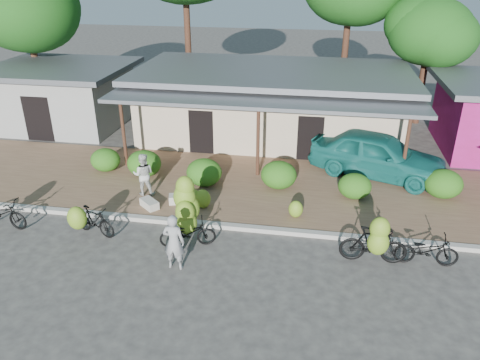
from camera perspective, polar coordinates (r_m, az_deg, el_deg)
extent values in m
plane|color=#3D3B39|center=(13.89, -1.38, -10.30)|extent=(100.00, 100.00, 0.00)
cube|color=#89664A|center=(18.09, 1.65, -0.97)|extent=(60.00, 6.00, 0.12)
cube|color=#A8A399|center=(15.49, 0.04, -5.80)|extent=(60.00, 0.25, 0.15)
cube|color=#C6B195|center=(23.11, 3.87, 8.93)|extent=(12.00, 6.00, 3.10)
cube|color=slate|center=(22.69, 4.00, 12.99)|extent=(13.00, 7.00, 0.25)
cube|color=black|center=(20.46, 2.93, 5.41)|extent=(1.40, 0.12, 2.20)
cube|color=slate|center=(18.91, 2.65, 9.46)|extent=(13.00, 2.00, 0.15)
cylinder|color=#462A1C|center=(20.00, -13.97, 5.18)|extent=(0.14, 0.14, 2.85)
cylinder|color=#462A1C|center=(18.54, 2.20, 4.31)|extent=(0.14, 0.14, 2.85)
cylinder|color=#462A1C|center=(18.71, 19.47, 3.01)|extent=(0.14, 0.14, 2.85)
cube|color=gray|center=(26.56, -20.78, 9.33)|extent=(6.00, 5.00, 2.90)
cube|color=slate|center=(26.21, -21.32, 12.62)|extent=(7.00, 6.00, 0.25)
cube|color=black|center=(24.66, -23.37, 6.86)|extent=(1.40, 0.12, 2.20)
cylinder|color=#462A1C|center=(29.19, -23.72, 13.35)|extent=(0.36, 0.36, 6.01)
ellipsoid|color=#1C4411|center=(28.84, -24.69, 18.50)|extent=(5.67, 5.67, 4.53)
ellipsoid|color=#1C4411|center=(29.34, -25.33, 19.07)|extent=(4.82, 4.82, 3.85)
cylinder|color=#462A1C|center=(28.37, -6.44, 17.86)|extent=(0.36, 0.36, 8.83)
cylinder|color=#462A1C|center=(27.94, 12.72, 15.57)|extent=(0.36, 0.36, 7.16)
cylinder|color=#462A1C|center=(26.67, 21.40, 11.69)|extent=(0.36, 0.36, 5.05)
ellipsoid|color=#1C4411|center=(26.29, 22.20, 16.41)|extent=(4.18, 4.18, 3.34)
ellipsoid|color=#1C4411|center=(26.45, 21.09, 17.29)|extent=(3.55, 3.55, 2.84)
ellipsoid|color=#175613|center=(20.01, -16.08, 2.37)|extent=(1.22, 1.10, 0.95)
ellipsoid|color=#175613|center=(19.13, -11.60, 1.98)|extent=(1.37, 1.23, 1.07)
ellipsoid|color=#175613|center=(18.01, -4.39, 0.93)|extent=(1.37, 1.23, 1.07)
ellipsoid|color=#175613|center=(17.81, 4.74, 0.62)|extent=(1.37, 1.23, 1.07)
ellipsoid|color=#175613|center=(17.53, 13.81, -0.73)|extent=(1.20, 1.08, 0.94)
ellipsoid|color=#175613|center=(18.60, 23.55, -0.42)|extent=(1.37, 1.23, 1.07)
imported|color=black|center=(17.34, -27.09, -3.59)|extent=(2.01, 0.92, 1.02)
imported|color=black|center=(15.75, -17.35, -4.78)|extent=(1.69, 0.94, 0.98)
ellipsoid|color=#83A529|center=(15.16, -19.25, -4.40)|extent=(0.61, 0.52, 0.76)
imported|color=black|center=(14.56, -6.40, -6.45)|extent=(1.83, 1.09, 0.91)
ellipsoid|color=#83A529|center=(14.93, -6.70, -4.69)|extent=(0.64, 0.54, 0.80)
ellipsoid|color=#83A529|center=(14.75, -6.38, -3.42)|extent=(0.76, 0.64, 0.94)
ellipsoid|color=#83A529|center=(14.57, -6.77, -2.11)|extent=(0.71, 0.60, 0.88)
ellipsoid|color=#83A529|center=(14.41, -6.72, -0.86)|extent=(0.58, 0.49, 0.73)
ellipsoid|color=#83A529|center=(14.60, -6.47, -5.20)|extent=(0.63, 0.54, 0.79)
ellipsoid|color=#83A529|center=(14.41, -6.71, -3.90)|extent=(0.61, 0.52, 0.76)
imported|color=black|center=(14.24, 15.95, -7.59)|extent=(1.95, 0.60, 1.17)
ellipsoid|color=#83A529|center=(13.44, 16.49, -7.34)|extent=(0.59, 0.50, 0.74)
ellipsoid|color=#83A529|center=(13.26, 16.69, -5.69)|extent=(0.54, 0.46, 0.68)
imported|color=black|center=(14.68, 21.76, -7.95)|extent=(1.83, 0.66, 0.96)
ellipsoid|color=#83A529|center=(16.56, -5.67, -2.22)|extent=(0.53, 0.45, 0.66)
ellipsoid|color=#83A529|center=(16.45, -4.56, -2.30)|extent=(0.56, 0.48, 0.70)
ellipsoid|color=#83A529|center=(15.95, 6.80, -3.54)|extent=(0.49, 0.42, 0.61)
cube|color=beige|center=(16.97, -7.20, -2.28)|extent=(0.93, 0.61, 0.30)
cube|color=beige|center=(16.83, -10.99, -2.85)|extent=(0.82, 0.78, 0.28)
imported|color=gray|center=(13.43, -8.08, -7.49)|extent=(0.64, 0.43, 1.73)
imported|color=beige|center=(17.50, -11.69, 0.67)|extent=(0.89, 0.75, 1.62)
imported|color=#176A63|center=(19.43, 16.41, 2.99)|extent=(5.70, 3.80, 1.80)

